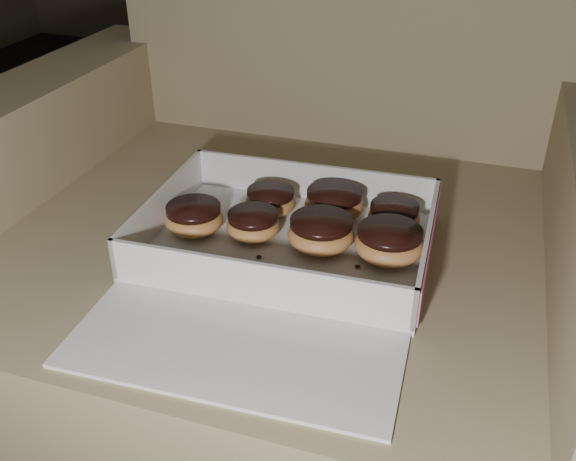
# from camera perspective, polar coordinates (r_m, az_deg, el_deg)

# --- Properties ---
(floor) EXTENTS (4.50, 4.50, 0.00)m
(floor) POSITION_cam_1_polar(r_m,az_deg,el_deg) (1.44, -10.03, -10.44)
(floor) COLOR black
(floor) RESTS_ON ground
(armchair) EXTENTS (1.00, 0.84, 1.04)m
(armchair) POSITION_cam_1_polar(r_m,az_deg,el_deg) (1.07, 0.52, -3.97)
(armchair) COLOR #8D7E5A
(armchair) RESTS_ON floor
(bakery_box) EXTENTS (0.39, 0.45, 0.06)m
(bakery_box) POSITION_cam_1_polar(r_m,az_deg,el_deg) (0.84, -0.55, -2.25)
(bakery_box) COLOR silver
(bakery_box) RESTS_ON armchair
(donut_a) EXTENTS (0.09, 0.09, 0.04)m
(donut_a) POSITION_cam_1_polar(r_m,az_deg,el_deg) (0.85, 2.94, -0.18)
(donut_a) COLOR #E49B4F
(donut_a) RESTS_ON bakery_box
(donut_b) EXTENTS (0.07, 0.07, 0.04)m
(donut_b) POSITION_cam_1_polar(r_m,az_deg,el_deg) (0.91, 9.39, 1.30)
(donut_b) COLOR #E49B4F
(donut_b) RESTS_ON bakery_box
(donut_c) EXTENTS (0.07, 0.07, 0.04)m
(donut_c) POSITION_cam_1_polar(r_m,az_deg,el_deg) (0.88, -3.11, 0.58)
(donut_c) COLOR #E49B4F
(donut_c) RESTS_ON bakery_box
(donut_d) EXTENTS (0.09, 0.09, 0.04)m
(donut_d) POSITION_cam_1_polar(r_m,az_deg,el_deg) (0.84, 8.98, -1.09)
(donut_d) COLOR #E49B4F
(donut_d) RESTS_ON bakery_box
(donut_e) EXTENTS (0.08, 0.08, 0.04)m
(donut_e) POSITION_cam_1_polar(r_m,az_deg,el_deg) (0.90, -8.35, 1.13)
(donut_e) COLOR #E49B4F
(donut_e) RESTS_ON bakery_box
(donut_f) EXTENTS (0.09, 0.09, 0.04)m
(donut_f) POSITION_cam_1_polar(r_m,az_deg,el_deg) (0.93, 4.15, 2.47)
(donut_f) COLOR #E49B4F
(donut_f) RESTS_ON bakery_box
(donut_g) EXTENTS (0.07, 0.07, 0.04)m
(donut_g) POSITION_cam_1_polar(r_m,az_deg,el_deg) (0.94, -1.56, 2.68)
(donut_g) COLOR #E49B4F
(donut_g) RESTS_ON bakery_box
(crumb_a) EXTENTS (0.01, 0.01, 0.00)m
(crumb_a) POSITION_cam_1_polar(r_m,az_deg,el_deg) (0.79, -0.61, -4.99)
(crumb_a) COLOR black
(crumb_a) RESTS_ON bakery_box
(crumb_b) EXTENTS (0.01, 0.01, 0.00)m
(crumb_b) POSITION_cam_1_polar(r_m,az_deg,el_deg) (0.84, -2.60, -2.35)
(crumb_b) COLOR black
(crumb_b) RESTS_ON bakery_box
(crumb_c) EXTENTS (0.01, 0.01, 0.00)m
(crumb_c) POSITION_cam_1_polar(r_m,az_deg,el_deg) (0.83, 6.21, -3.19)
(crumb_c) COLOR black
(crumb_c) RESTS_ON bakery_box
(crumb_d) EXTENTS (0.01, 0.01, 0.00)m
(crumb_d) POSITION_cam_1_polar(r_m,az_deg,el_deg) (0.78, 1.87, -5.38)
(crumb_d) COLOR black
(crumb_d) RESTS_ON bakery_box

